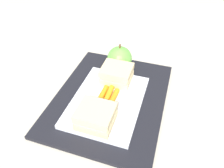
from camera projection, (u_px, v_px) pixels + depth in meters
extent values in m
plane|color=#B7AD99|center=(111.00, 99.00, 0.57)|extent=(2.40, 2.40, 0.00)
cube|color=black|center=(111.00, 97.00, 0.57)|extent=(0.36, 0.28, 0.01)
cube|color=white|center=(107.00, 101.00, 0.54)|extent=(0.23, 0.17, 0.01)
cube|color=#DBC189|center=(96.00, 120.00, 0.48)|extent=(0.07, 0.08, 0.02)
cube|color=pink|center=(96.00, 116.00, 0.47)|extent=(0.07, 0.07, 0.01)
cube|color=#DBC189|center=(95.00, 112.00, 0.46)|extent=(0.07, 0.08, 0.02)
cube|color=#DBC189|center=(117.00, 78.00, 0.59)|extent=(0.07, 0.08, 0.02)
cube|color=pink|center=(117.00, 74.00, 0.58)|extent=(0.07, 0.07, 0.01)
cube|color=#DBC189|center=(117.00, 70.00, 0.57)|extent=(0.07, 0.08, 0.02)
cylinder|color=orange|center=(113.00, 99.00, 0.53)|extent=(0.08, 0.01, 0.02)
cylinder|color=orange|center=(107.00, 97.00, 0.53)|extent=(0.08, 0.01, 0.02)
cylinder|color=orange|center=(102.00, 96.00, 0.54)|extent=(0.08, 0.01, 0.02)
sphere|color=#66B742|center=(120.00, 59.00, 0.63)|extent=(0.07, 0.07, 0.07)
cylinder|color=brown|center=(120.00, 46.00, 0.60)|extent=(0.01, 0.01, 0.01)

